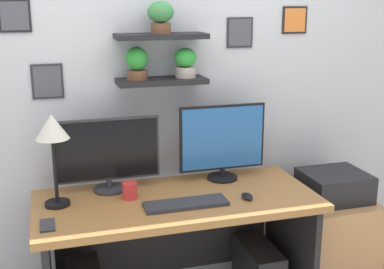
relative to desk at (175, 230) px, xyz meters
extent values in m
cube|color=silver|center=(0.00, 0.39, 0.81)|extent=(4.40, 0.04, 2.70)
cube|color=black|center=(0.00, 0.27, 0.80)|extent=(0.51, 0.20, 0.03)
cube|color=black|center=(0.00, 0.27, 1.06)|extent=(0.51, 0.20, 0.03)
cylinder|color=brown|center=(-0.14, 0.27, 0.84)|extent=(0.12, 0.12, 0.05)
ellipsoid|color=green|center=(-0.14, 0.27, 0.94)|extent=(0.12, 0.12, 0.13)
cylinder|color=brown|center=(0.00, 0.27, 1.10)|extent=(0.11, 0.11, 0.06)
ellipsoid|color=#3B8646|center=(0.00, 0.27, 1.19)|extent=(0.15, 0.15, 0.12)
cylinder|color=#B2A899|center=(0.14, 0.27, 0.85)|extent=(0.12, 0.12, 0.06)
ellipsoid|color=green|center=(0.14, 0.27, 0.93)|extent=(0.13, 0.13, 0.11)
cube|color=#2D2D33|center=(-0.63, 0.36, 0.81)|extent=(0.17, 0.02, 0.19)
cube|color=#4C4C56|center=(-0.63, 0.36, 0.81)|extent=(0.15, 0.00, 0.17)
cube|color=black|center=(-0.77, 0.36, 1.17)|extent=(0.17, 0.02, 0.17)
cube|color=#4C4C56|center=(-0.77, 0.36, 1.17)|extent=(0.14, 0.00, 0.15)
cube|color=#2D2D33|center=(0.51, 0.36, 1.06)|extent=(0.17, 0.02, 0.18)
cube|color=#4C4C56|center=(0.51, 0.36, 1.06)|extent=(0.14, 0.00, 0.16)
cube|color=black|center=(0.87, 0.36, 1.13)|extent=(0.16, 0.02, 0.17)
cube|color=orange|center=(0.87, 0.36, 1.13)|extent=(0.14, 0.00, 0.14)
cube|color=#9E6B38|center=(0.00, -0.05, 0.19)|extent=(1.52, 0.68, 0.04)
cube|color=black|center=(0.70, -0.05, -0.18)|extent=(0.04, 0.62, 0.71)
cube|color=black|center=(0.00, 0.25, -0.15)|extent=(1.32, 0.02, 0.50)
cylinder|color=#2D2D33|center=(-0.34, 0.16, 0.22)|extent=(0.18, 0.18, 0.02)
cylinder|color=#2D2D33|center=(-0.34, 0.16, 0.26)|extent=(0.03, 0.03, 0.06)
cube|color=#2D2D33|center=(-0.34, 0.17, 0.45)|extent=(0.58, 0.02, 0.35)
cube|color=black|center=(-0.34, 0.15, 0.45)|extent=(0.55, 0.00, 0.33)
cylinder|color=black|center=(0.34, 0.16, 0.22)|extent=(0.18, 0.18, 0.02)
cylinder|color=black|center=(0.34, 0.16, 0.26)|extent=(0.03, 0.03, 0.06)
cube|color=black|center=(0.34, 0.17, 0.47)|extent=(0.52, 0.02, 0.39)
cube|color=#2866B2|center=(0.34, 0.15, 0.47)|extent=(0.49, 0.00, 0.36)
cube|color=#2D2D33|center=(0.02, -0.17, 0.22)|extent=(0.44, 0.14, 0.02)
ellipsoid|color=black|center=(0.36, -0.18, 0.23)|extent=(0.06, 0.09, 0.03)
cylinder|color=black|center=(-0.63, 0.02, 0.22)|extent=(0.13, 0.13, 0.02)
cylinder|color=black|center=(-0.63, 0.02, 0.40)|extent=(0.02, 0.02, 0.34)
cone|color=silver|center=(-0.63, 0.02, 0.64)|extent=(0.17, 0.17, 0.13)
cube|color=#2D2D33|center=(-0.68, -0.22, 0.22)|extent=(0.07, 0.14, 0.01)
cylinder|color=red|center=(-0.25, 0.01, 0.26)|extent=(0.08, 0.08, 0.09)
cube|color=tan|center=(1.03, 0.03, -0.24)|extent=(0.44, 0.50, 0.59)
cube|color=black|center=(1.03, 0.03, 0.14)|extent=(0.38, 0.34, 0.17)
camera|label=1|loc=(-0.65, -2.53, 1.26)|focal=47.36mm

